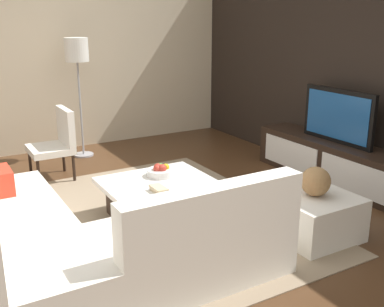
{
  "coord_description": "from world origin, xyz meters",
  "views": [
    {
      "loc": [
        3.73,
        -1.78,
        1.95
      ],
      "look_at": [
        -0.23,
        0.54,
        0.58
      ],
      "focal_mm": 43.27,
      "sensor_mm": 36.0,
      "label": 1
    }
  ],
  "objects_px": {
    "television": "(338,116)",
    "decorative_ball": "(316,181)",
    "floor_lamp": "(77,57)",
    "sectional_couch": "(80,240)",
    "coffee_table": "(160,200)",
    "accent_chair_near": "(57,140)",
    "ottoman": "(313,216)",
    "media_console": "(334,162)",
    "book_stack": "(159,189)",
    "fruit_bowl": "(161,171)"
  },
  "relations": [
    {
      "from": "television",
      "to": "sectional_couch",
      "type": "xyz_separation_m",
      "value": [
        0.5,
        -3.29,
        -0.53
      ]
    },
    {
      "from": "ottoman",
      "to": "fruit_bowl",
      "type": "relative_size",
      "value": 2.5
    },
    {
      "from": "television",
      "to": "accent_chair_near",
      "type": "xyz_separation_m",
      "value": [
        -1.83,
        -2.84,
        -0.33
      ]
    },
    {
      "from": "sectional_couch",
      "to": "fruit_bowl",
      "type": "xyz_separation_m",
      "value": [
        -0.78,
        1.09,
        0.14
      ]
    },
    {
      "from": "floor_lamp",
      "to": "decorative_ball",
      "type": "height_order",
      "value": "floor_lamp"
    },
    {
      "from": "sectional_couch",
      "to": "ottoman",
      "type": "height_order",
      "value": "sectional_couch"
    },
    {
      "from": "sectional_couch",
      "to": "floor_lamp",
      "type": "bearing_deg",
      "value": 162.09
    },
    {
      "from": "media_console",
      "to": "fruit_bowl",
      "type": "distance_m",
      "value": 2.22
    },
    {
      "from": "media_console",
      "to": "decorative_ball",
      "type": "height_order",
      "value": "decorative_ball"
    },
    {
      "from": "accent_chair_near",
      "to": "floor_lamp",
      "type": "bearing_deg",
      "value": 150.84
    },
    {
      "from": "coffee_table",
      "to": "ottoman",
      "type": "height_order",
      "value": "ottoman"
    },
    {
      "from": "television",
      "to": "fruit_bowl",
      "type": "bearing_deg",
      "value": -97.26
    },
    {
      "from": "television",
      "to": "book_stack",
      "type": "bearing_deg",
      "value": -87.15
    },
    {
      "from": "coffee_table",
      "to": "floor_lamp",
      "type": "bearing_deg",
      "value": 179.74
    },
    {
      "from": "media_console",
      "to": "sectional_couch",
      "type": "xyz_separation_m",
      "value": [
        0.5,
        -3.29,
        0.04
      ]
    },
    {
      "from": "media_console",
      "to": "book_stack",
      "type": "distance_m",
      "value": 2.43
    },
    {
      "from": "television",
      "to": "decorative_ball",
      "type": "relative_size",
      "value": 3.86
    },
    {
      "from": "coffee_table",
      "to": "floor_lamp",
      "type": "height_order",
      "value": "floor_lamp"
    },
    {
      "from": "sectional_couch",
      "to": "ottoman",
      "type": "distance_m",
      "value": 2.07
    },
    {
      "from": "sectional_couch",
      "to": "decorative_ball",
      "type": "distance_m",
      "value": 2.09
    },
    {
      "from": "television",
      "to": "sectional_couch",
      "type": "relative_size",
      "value": 0.44
    },
    {
      "from": "sectional_couch",
      "to": "book_stack",
      "type": "distance_m",
      "value": 0.96
    },
    {
      "from": "accent_chair_near",
      "to": "floor_lamp",
      "type": "relative_size",
      "value": 0.52
    },
    {
      "from": "sectional_couch",
      "to": "book_stack",
      "type": "height_order",
      "value": "sectional_couch"
    },
    {
      "from": "sectional_couch",
      "to": "floor_lamp",
      "type": "height_order",
      "value": "floor_lamp"
    },
    {
      "from": "coffee_table",
      "to": "accent_chair_near",
      "type": "relative_size",
      "value": 1.22
    },
    {
      "from": "media_console",
      "to": "decorative_ball",
      "type": "distance_m",
      "value": 1.61
    },
    {
      "from": "media_console",
      "to": "coffee_table",
      "type": "height_order",
      "value": "media_console"
    },
    {
      "from": "coffee_table",
      "to": "floor_lamp",
      "type": "xyz_separation_m",
      "value": [
        -2.51,
        0.01,
        1.2
      ]
    },
    {
      "from": "accent_chair_near",
      "to": "book_stack",
      "type": "relative_size",
      "value": 4.31
    },
    {
      "from": "coffee_table",
      "to": "book_stack",
      "type": "relative_size",
      "value": 5.26
    },
    {
      "from": "ottoman",
      "to": "floor_lamp",
      "type": "bearing_deg",
      "value": -164.04
    },
    {
      "from": "coffee_table",
      "to": "book_stack",
      "type": "bearing_deg",
      "value": -28.83
    },
    {
      "from": "accent_chair_near",
      "to": "television",
      "type": "bearing_deg",
      "value": 63.15
    },
    {
      "from": "coffee_table",
      "to": "ottoman",
      "type": "bearing_deg",
      "value": 44.51
    },
    {
      "from": "television",
      "to": "floor_lamp",
      "type": "height_order",
      "value": "floor_lamp"
    },
    {
      "from": "media_console",
      "to": "decorative_ball",
      "type": "relative_size",
      "value": 8.34
    },
    {
      "from": "accent_chair_near",
      "to": "book_stack",
      "type": "bearing_deg",
      "value": 18.06
    },
    {
      "from": "ottoman",
      "to": "accent_chair_near",
      "type": "bearing_deg",
      "value": -150.56
    },
    {
      "from": "decorative_ball",
      "to": "media_console",
      "type": "bearing_deg",
      "value": 126.73
    },
    {
      "from": "television",
      "to": "floor_lamp",
      "type": "xyz_separation_m",
      "value": [
        -2.61,
        -2.29,
        0.59
      ]
    },
    {
      "from": "coffee_table",
      "to": "accent_chair_near",
      "type": "xyz_separation_m",
      "value": [
        -1.73,
        -0.54,
        0.29
      ]
    },
    {
      "from": "ottoman",
      "to": "coffee_table",
      "type": "bearing_deg",
      "value": -135.49
    },
    {
      "from": "decorative_ball",
      "to": "floor_lamp",
      "type": "bearing_deg",
      "value": -164.04
    },
    {
      "from": "floor_lamp",
      "to": "ottoman",
      "type": "xyz_separation_m",
      "value": [
        3.56,
        1.02,
        -1.2
      ]
    },
    {
      "from": "floor_lamp",
      "to": "sectional_couch",
      "type": "bearing_deg",
      "value": -17.91
    },
    {
      "from": "sectional_couch",
      "to": "decorative_ball",
      "type": "xyz_separation_m",
      "value": [
        0.45,
        2.02,
        0.25
      ]
    },
    {
      "from": "coffee_table",
      "to": "decorative_ball",
      "type": "bearing_deg",
      "value": 44.51
    },
    {
      "from": "book_stack",
      "to": "television",
      "type": "bearing_deg",
      "value": 92.85
    },
    {
      "from": "ottoman",
      "to": "book_stack",
      "type": "xyz_separation_m",
      "value": [
        -0.83,
        -1.15,
        0.21
      ]
    }
  ]
}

